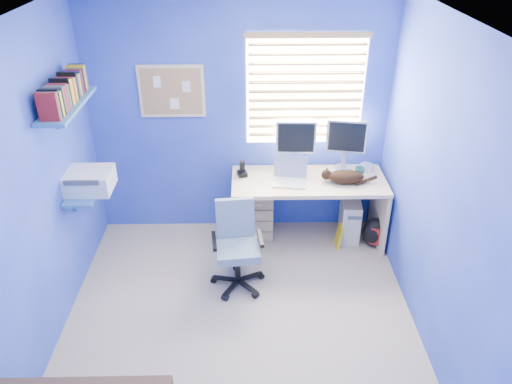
{
  "coord_description": "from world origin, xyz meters",
  "views": [
    {
      "loc": [
        0.08,
        -3.11,
        3.11
      ],
      "look_at": [
        0.15,
        0.65,
        0.95
      ],
      "focal_mm": 35.0,
      "sensor_mm": 36.0,
      "label": 1
    }
  ],
  "objects_px": {
    "cat": "(346,177)",
    "tower_pc": "(350,217)",
    "desk": "(307,211)",
    "office_chair": "(237,256)",
    "laptop": "(290,173)"
  },
  "relations": [
    {
      "from": "desk",
      "to": "office_chair",
      "type": "distance_m",
      "value": 0.98
    },
    {
      "from": "cat",
      "to": "tower_pc",
      "type": "distance_m",
      "value": 0.61
    },
    {
      "from": "office_chair",
      "to": "cat",
      "type": "bearing_deg",
      "value": 29.38
    },
    {
      "from": "tower_pc",
      "to": "office_chair",
      "type": "height_order",
      "value": "office_chair"
    },
    {
      "from": "cat",
      "to": "tower_pc",
      "type": "xyz_separation_m",
      "value": [
        0.12,
        0.17,
        -0.58
      ]
    },
    {
      "from": "tower_pc",
      "to": "desk",
      "type": "bearing_deg",
      "value": -162.96
    },
    {
      "from": "cat",
      "to": "office_chair",
      "type": "xyz_separation_m",
      "value": [
        -1.07,
        -0.6,
        -0.5
      ]
    },
    {
      "from": "desk",
      "to": "tower_pc",
      "type": "xyz_separation_m",
      "value": [
        0.47,
        0.1,
        -0.14
      ]
    },
    {
      "from": "desk",
      "to": "cat",
      "type": "height_order",
      "value": "cat"
    },
    {
      "from": "desk",
      "to": "laptop",
      "type": "relative_size",
      "value": 4.66
    },
    {
      "from": "laptop",
      "to": "tower_pc",
      "type": "height_order",
      "value": "laptop"
    },
    {
      "from": "desk",
      "to": "office_chair",
      "type": "relative_size",
      "value": 1.87
    },
    {
      "from": "desk",
      "to": "cat",
      "type": "relative_size",
      "value": 4.29
    },
    {
      "from": "cat",
      "to": "office_chair",
      "type": "height_order",
      "value": "cat"
    },
    {
      "from": "desk",
      "to": "cat",
      "type": "distance_m",
      "value": 0.56
    }
  ]
}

